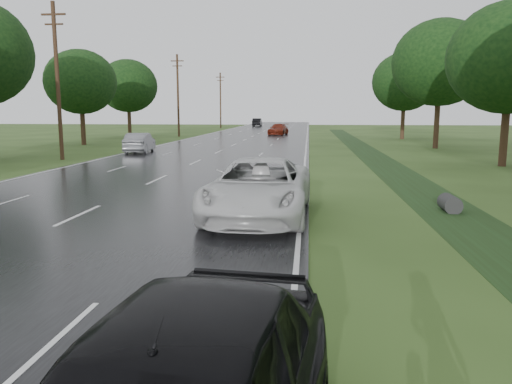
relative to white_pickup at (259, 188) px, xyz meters
name	(u,v)px	position (x,y,z in m)	size (l,w,h in m)	color
road	(241,142)	(-5.50, 36.64, -0.89)	(14.00, 180.00, 0.04)	black
edge_stripe_east	(307,142)	(1.25, 36.64, -0.87)	(0.12, 180.00, 0.01)	silver
edge_stripe_west	(177,141)	(-12.25, 36.64, -0.87)	(0.12, 180.00, 0.01)	silver
center_line	(241,141)	(-5.50, 36.64, -0.87)	(0.12, 180.00, 0.01)	silver
drainage_ditch	(401,176)	(6.00, 10.35, -0.88)	(2.20, 120.00, 0.56)	black
utility_pole_mid	(57,79)	(-14.70, 16.64, 4.28)	(1.60, 0.26, 10.00)	#3E2A19
utility_pole_far	(178,94)	(-14.70, 46.64, 4.28)	(1.60, 0.26, 10.00)	#3E2A19
utility_pole_distant	(220,100)	(-14.70, 76.64, 4.28)	(1.60, 0.26, 10.00)	#3E2A19
tree_east_c	(510,58)	(12.70, 15.64, 5.22)	(7.00, 7.00, 9.29)	#3E2A19
tree_east_d	(440,63)	(12.30, 29.64, 6.24)	(8.00, 8.00, 10.76)	#3E2A19
tree_east_f	(405,82)	(12.00, 43.64, 5.46)	(7.20, 7.20, 9.62)	#3E2A19
tree_west_d	(81,82)	(-19.70, 30.64, 4.91)	(6.60, 6.60, 8.80)	#3E2A19
tree_west_f	(128,86)	(-20.30, 44.64, 5.22)	(7.00, 7.00, 9.29)	#3E2A19
white_pickup	(259,188)	(0.00, 0.00, 0.00)	(2.90, 6.28, 1.74)	silver
silver_sedan	(140,143)	(-11.30, 22.13, -0.12)	(1.59, 4.57, 1.50)	gray
far_car_red	(278,129)	(-2.55, 51.39, -0.14)	(2.05, 5.03, 1.46)	#67190B
far_car_dark	(257,122)	(-9.05, 87.36, -0.06)	(1.71, 4.91, 1.62)	black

